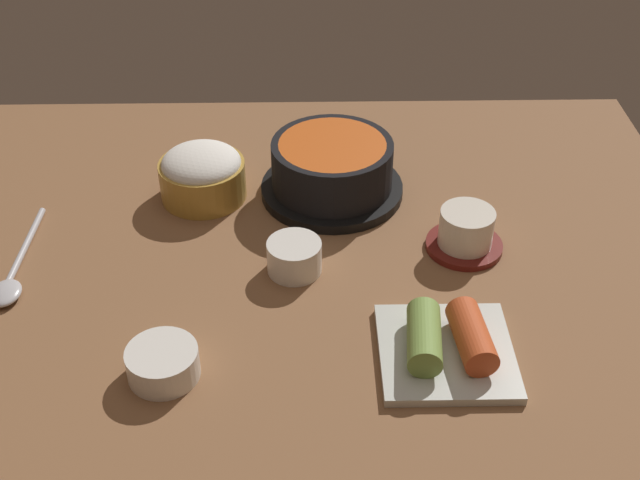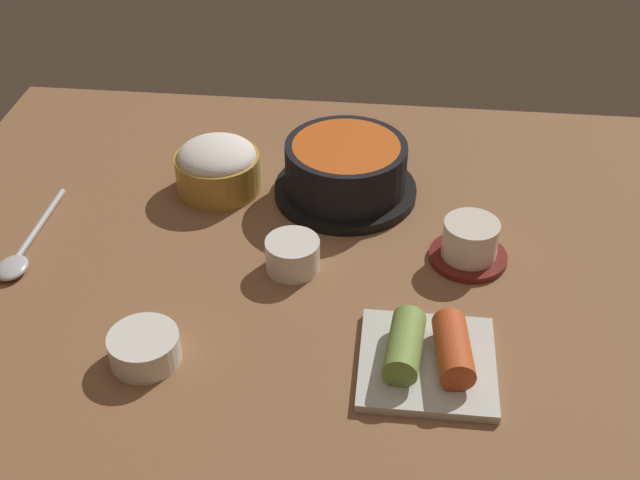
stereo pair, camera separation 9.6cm
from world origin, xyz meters
The scene contains 8 objects.
dining_table centered at (0.00, 0.00, 1.00)cm, with size 100.00×76.00×2.00cm, color brown.
stone_pot centered at (3.84, 12.24, 5.78)cm, with size 18.80×18.80×7.57cm.
rice_bowl centered at (-13.09, 11.88, 5.54)cm, with size 11.23×11.23×7.04cm.
tea_cup_with_saucer centered at (19.55, -0.50, 4.49)cm, with size 9.32×9.32×5.34cm.
banchan_cup_center centered at (-1.03, -3.81, 4.08)cm, with size 6.40×6.40×3.90cm.
kimchi_plate centered at (14.77, -18.17, 3.69)cm, with size 13.89×13.89×4.55cm.
side_bowl_near centered at (-14.13, -20.28, 3.75)cm, with size 7.35×7.35×3.26cm.
spoon centered at (-33.62, -5.38, 2.61)cm, with size 3.60×19.13×1.35cm.
Camera 2 is at (10.17, -78.00, 63.37)cm, focal length 46.06 mm.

